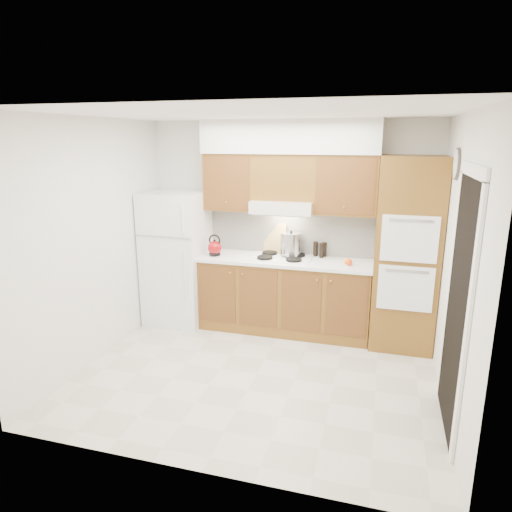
{
  "coord_description": "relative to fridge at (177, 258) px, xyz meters",
  "views": [
    {
      "loc": [
        1.16,
        -4.13,
        2.38
      ],
      "look_at": [
        -0.14,
        0.45,
        1.15
      ],
      "focal_mm": 32.0,
      "sensor_mm": 36.0,
      "label": 1
    }
  ],
  "objects": [
    {
      "name": "cutting_board",
      "position": [
        1.24,
        0.31,
        0.28
      ],
      "size": [
        0.31,
        0.17,
        0.38
      ],
      "primitive_type": "cube",
      "rotation": [
        -0.21,
        0.0,
        -0.27
      ],
      "color": "tan",
      "rests_on": "countertop"
    },
    {
      "name": "fridge",
      "position": [
        0.0,
        0.0,
        0.0
      ],
      "size": [
        0.75,
        0.72,
        1.72
      ],
      "primitive_type": "cube",
      "color": "white",
      "rests_on": "floor"
    },
    {
      "name": "upper_cab_over_hood",
      "position": [
        1.38,
        0.19,
        1.06
      ],
      "size": [
        0.75,
        0.33,
        0.55
      ],
      "primitive_type": "cube",
      "color": "brown",
      "rests_on": "range_hood"
    },
    {
      "name": "cooktop",
      "position": [
        1.38,
        0.07,
        0.09
      ],
      "size": [
        0.74,
        0.5,
        0.01
      ],
      "primitive_type": "cube",
      "color": "white",
      "rests_on": "countertop"
    },
    {
      "name": "orange_far",
      "position": [
        2.21,
        -0.03,
        0.12
      ],
      "size": [
        0.09,
        0.09,
        0.08
      ],
      "primitive_type": "sphere",
      "rotation": [
        0.0,
        0.0,
        -0.23
      ],
      "color": "#FF530D",
      "rests_on": "countertop"
    },
    {
      "name": "stock_pot",
      "position": [
        1.48,
        0.17,
        0.24
      ],
      "size": [
        0.33,
        0.33,
        0.27
      ],
      "primitive_type": "cylinder",
      "rotation": [
        0.0,
        0.0,
        -0.37
      ],
      "color": "#A9A9AE",
      "rests_on": "cooktop"
    },
    {
      "name": "countertop",
      "position": [
        1.43,
        0.05,
        0.06
      ],
      "size": [
        2.13,
        0.62,
        0.04
      ],
      "primitive_type": "cube",
      "color": "white",
      "rests_on": "base_cabinets"
    },
    {
      "name": "backsplash",
      "position": [
        1.43,
        0.34,
        0.36
      ],
      "size": [
        2.11,
        0.03,
        0.56
      ],
      "primitive_type": "cube",
      "color": "white",
      "rests_on": "countertop"
    },
    {
      "name": "wall_clock",
      "position": [
        3.19,
        -0.59,
        1.29
      ],
      "size": [
        0.02,
        0.3,
        0.3
      ],
      "primitive_type": "cylinder",
      "rotation": [
        0.0,
        1.57,
        0.0
      ],
      "color": "#3F3833",
      "rests_on": "wall_right"
    },
    {
      "name": "upper_cab_left",
      "position": [
        0.69,
        0.19,
        0.99
      ],
      "size": [
        0.63,
        0.33,
        0.7
      ],
      "primitive_type": "cube",
      "color": "brown",
      "rests_on": "wall_back"
    },
    {
      "name": "condiment_c",
      "position": [
        1.87,
        0.31,
        0.17
      ],
      "size": [
        0.08,
        0.08,
        0.18
      ],
      "primitive_type": "cylinder",
      "rotation": [
        0.0,
        0.0,
        0.32
      ],
      "color": "black",
      "rests_on": "countertop"
    },
    {
      "name": "range_hood",
      "position": [
        1.38,
        0.13,
        0.71
      ],
      "size": [
        0.75,
        0.45,
        0.15
      ],
      "primitive_type": "cube",
      "color": "silver",
      "rests_on": "wall_back"
    },
    {
      "name": "kettle",
      "position": [
        0.54,
        -0.03,
        0.18
      ],
      "size": [
        0.19,
        0.19,
        0.18
      ],
      "primitive_type": "sphere",
      "rotation": [
        0.0,
        0.0,
        0.06
      ],
      "color": "maroon",
      "rests_on": "countertop"
    },
    {
      "name": "ceiling",
      "position": [
        1.41,
        -1.14,
        1.74
      ],
      "size": [
        3.6,
        3.6,
        0.0
      ],
      "primitive_type": "plane",
      "color": "white",
      "rests_on": "wall_back"
    },
    {
      "name": "doorway",
      "position": [
        3.19,
        -1.49,
        0.19
      ],
      "size": [
        0.02,
        0.9,
        2.1
      ],
      "primitive_type": "cube",
      "color": "black",
      "rests_on": "floor"
    },
    {
      "name": "floor",
      "position": [
        1.41,
        -1.14,
        -0.86
      ],
      "size": [
        3.6,
        3.6,
        0.0
      ],
      "primitive_type": "plane",
      "color": "beige",
      "rests_on": "ground"
    },
    {
      "name": "wall_right",
      "position": [
        3.21,
        -1.14,
        0.44
      ],
      "size": [
        0.02,
        3.0,
        2.6
      ],
      "primitive_type": "cube",
      "color": "silver",
      "rests_on": "floor"
    },
    {
      "name": "upper_cab_right",
      "position": [
        2.12,
        0.19,
        0.99
      ],
      "size": [
        0.73,
        0.33,
        0.7
      ],
      "primitive_type": "cube",
      "color": "brown",
      "rests_on": "wall_back"
    },
    {
      "name": "wall_left",
      "position": [
        -0.4,
        -1.14,
        0.44
      ],
      "size": [
        0.02,
        3.0,
        2.6
      ],
      "primitive_type": "cube",
      "color": "silver",
      "rests_on": "floor"
    },
    {
      "name": "condiment_b",
      "position": [
        1.77,
        0.29,
        0.17
      ],
      "size": [
        0.07,
        0.07,
        0.19
      ],
      "primitive_type": "cylinder",
      "rotation": [
        0.0,
        0.0,
        0.37
      ],
      "color": "black",
      "rests_on": "countertop"
    },
    {
      "name": "soffit",
      "position": [
        1.43,
        0.18,
        1.54
      ],
      "size": [
        2.13,
        0.36,
        0.4
      ],
      "primitive_type": "cube",
      "color": "silver",
      "rests_on": "wall_back"
    },
    {
      "name": "orange_near",
      "position": [
        2.19,
        0.01,
        0.12
      ],
      "size": [
        0.09,
        0.09,
        0.07
      ],
      "primitive_type": "sphere",
      "rotation": [
        0.0,
        0.0,
        0.2
      ],
      "color": "#FF970D",
      "rests_on": "countertop"
    },
    {
      "name": "oven_cabinet",
      "position": [
        2.85,
        0.03,
        0.24
      ],
      "size": [
        0.7,
        0.65,
        2.2
      ],
      "primitive_type": "cube",
      "color": "brown",
      "rests_on": "floor"
    },
    {
      "name": "wall_back",
      "position": [
        1.41,
        0.36,
        0.44
      ],
      "size": [
        3.6,
        0.02,
        2.6
      ],
      "primitive_type": "cube",
      "color": "silver",
      "rests_on": "floor"
    },
    {
      "name": "condiment_a",
      "position": [
        1.85,
        0.23,
        0.17
      ],
      "size": [
        0.07,
        0.07,
        0.19
      ],
      "primitive_type": "cylinder",
      "rotation": [
        0.0,
        0.0,
        0.39
      ],
      "color": "black",
      "rests_on": "countertop"
    },
    {
      "name": "base_cabinets",
      "position": [
        1.43,
        0.06,
        -0.41
      ],
      "size": [
        2.11,
        0.6,
        0.9
      ],
      "primitive_type": "cube",
      "color": "brown",
      "rests_on": "floor"
    }
  ]
}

